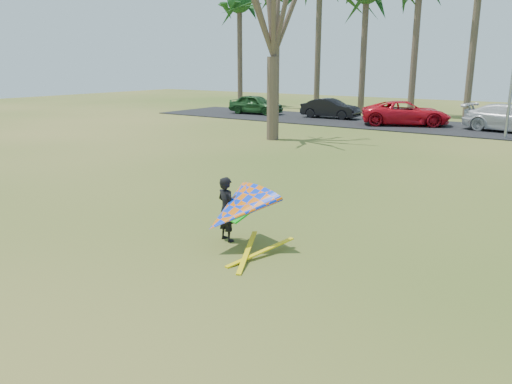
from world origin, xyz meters
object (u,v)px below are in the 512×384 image
Objects in this scene: car_2 at (406,113)px; kite_flyer at (235,210)px; car_1 at (330,108)px; car_3 at (512,118)px; car_0 at (256,104)px.

car_2 is 23.74m from kite_flyer.
car_3 is (11.85, -0.75, 0.09)m from car_1.
car_3 is (6.07, 0.25, 0.02)m from car_2.
car_1 is 0.78× the size of car_3.
car_0 is at bearing 63.21° from car_2.
car_0 is 0.79× the size of car_2.
car_1 is at bearing 112.23° from kite_flyer.
car_2 is 2.27× the size of kite_flyer.
kite_flyer reaches higher than car_2.
kite_flyer is at bearing -174.59° from car_3.
car_2 is (11.91, -0.49, 0.03)m from car_0.
car_3 reaches higher than car_2.
car_2 is (5.78, -1.00, 0.07)m from car_1.
car_0 is 1.03× the size of car_1.
car_0 reaches higher than car_1.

